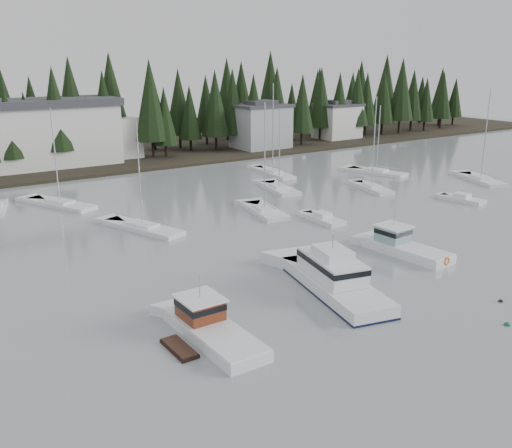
{
  "coord_description": "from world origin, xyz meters",
  "views": [
    {
      "loc": [
        -28.32,
        -15.33,
        18.07
      ],
      "look_at": [
        1.21,
        28.29,
        2.5
      ],
      "focal_mm": 40.0,
      "sensor_mm": 36.0,
      "label": 1
    }
  ],
  "objects_px": {
    "sailboat_4": "(264,212)",
    "sailboat_7": "(371,189)",
    "house_east_a": "(261,125)",
    "sailboat_5": "(480,181)",
    "runabout_2": "(462,200)",
    "lobster_boat_brown": "(209,330)",
    "sailboat_1": "(273,174)",
    "house_east_b": "(337,120)",
    "cabin_cruiser_center": "(334,281)",
    "sailboat_8": "(376,173)",
    "runabout_1": "(322,220)",
    "harbor_inn": "(53,133)",
    "lobster_boat_teal": "(403,248)",
    "sailboat_0": "(143,229)",
    "sailboat_6": "(60,205)",
    "sailboat_2": "(279,190)"
  },
  "relations": [
    {
      "from": "cabin_cruiser_center",
      "to": "sailboat_2",
      "type": "relative_size",
      "value": 1.1
    },
    {
      "from": "sailboat_8",
      "to": "runabout_2",
      "type": "xyz_separation_m",
      "value": [
        -3.95,
        -19.06,
        0.08
      ]
    },
    {
      "from": "harbor_inn",
      "to": "sailboat_6",
      "type": "distance_m",
      "value": 28.01
    },
    {
      "from": "sailboat_6",
      "to": "sailboat_0",
      "type": "bearing_deg",
      "value": 171.97
    },
    {
      "from": "harbor_inn",
      "to": "sailboat_0",
      "type": "xyz_separation_m",
      "value": [
        -2.48,
        -41.95,
        -5.72
      ]
    },
    {
      "from": "lobster_boat_teal",
      "to": "sailboat_1",
      "type": "relative_size",
      "value": 0.6
    },
    {
      "from": "cabin_cruiser_center",
      "to": "runabout_2",
      "type": "height_order",
      "value": "cabin_cruiser_center"
    },
    {
      "from": "sailboat_6",
      "to": "runabout_2",
      "type": "height_order",
      "value": "sailboat_6"
    },
    {
      "from": "sailboat_0",
      "to": "lobster_boat_teal",
      "type": "bearing_deg",
      "value": -160.5
    },
    {
      "from": "sailboat_7",
      "to": "runabout_2",
      "type": "distance_m",
      "value": 12.35
    },
    {
      "from": "sailboat_0",
      "to": "house_east_a",
      "type": "bearing_deg",
      "value": -67.74
    },
    {
      "from": "lobster_boat_brown",
      "to": "sailboat_4",
      "type": "height_order",
      "value": "sailboat_4"
    },
    {
      "from": "house_east_b",
      "to": "sailboat_1",
      "type": "xyz_separation_m",
      "value": [
        -34.21,
        -23.07,
        -4.32
      ]
    },
    {
      "from": "runabout_1",
      "to": "house_east_a",
      "type": "bearing_deg",
      "value": -25.48
    },
    {
      "from": "sailboat_4",
      "to": "sailboat_7",
      "type": "distance_m",
      "value": 19.65
    },
    {
      "from": "sailboat_4",
      "to": "cabin_cruiser_center",
      "type": "bearing_deg",
      "value": 169.99
    },
    {
      "from": "sailboat_5",
      "to": "runabout_2",
      "type": "distance_m",
      "value": 14.2
    },
    {
      "from": "sailboat_0",
      "to": "sailboat_7",
      "type": "bearing_deg",
      "value": -109.97
    },
    {
      "from": "cabin_cruiser_center",
      "to": "runabout_1",
      "type": "distance_m",
      "value": 20.2
    },
    {
      "from": "sailboat_4",
      "to": "runabout_2",
      "type": "distance_m",
      "value": 26.32
    },
    {
      "from": "lobster_boat_brown",
      "to": "sailboat_8",
      "type": "xyz_separation_m",
      "value": [
        49.53,
        33.21,
        -0.47
      ]
    },
    {
      "from": "cabin_cruiser_center",
      "to": "sailboat_1",
      "type": "height_order",
      "value": "sailboat_1"
    },
    {
      "from": "sailboat_7",
      "to": "house_east_a",
      "type": "bearing_deg",
      "value": 2.44
    },
    {
      "from": "house_east_b",
      "to": "lobster_boat_brown",
      "type": "bearing_deg",
      "value": -136.92
    },
    {
      "from": "lobster_boat_brown",
      "to": "sailboat_7",
      "type": "relative_size",
      "value": 0.69
    },
    {
      "from": "cabin_cruiser_center",
      "to": "sailboat_8",
      "type": "height_order",
      "value": "sailboat_8"
    },
    {
      "from": "lobster_boat_teal",
      "to": "runabout_1",
      "type": "distance_m",
      "value": 12.94
    },
    {
      "from": "runabout_1",
      "to": "sailboat_0",
      "type": "bearing_deg",
      "value": 67.04
    },
    {
      "from": "cabin_cruiser_center",
      "to": "sailboat_1",
      "type": "xyz_separation_m",
      "value": [
        23.25,
        40.73,
        -0.72
      ]
    },
    {
      "from": "cabin_cruiser_center",
      "to": "sailboat_8",
      "type": "relative_size",
      "value": 1.15
    },
    {
      "from": "runabout_2",
      "to": "sailboat_6",
      "type": "bearing_deg",
      "value": 49.19
    },
    {
      "from": "lobster_boat_brown",
      "to": "sailboat_1",
      "type": "relative_size",
      "value": 0.63
    },
    {
      "from": "sailboat_5",
      "to": "runabout_1",
      "type": "distance_m",
      "value": 33.93
    },
    {
      "from": "runabout_2",
      "to": "sailboat_8",
      "type": "bearing_deg",
      "value": -21.15
    },
    {
      "from": "sailboat_0",
      "to": "sailboat_1",
      "type": "bearing_deg",
      "value": -80.45
    },
    {
      "from": "cabin_cruiser_center",
      "to": "sailboat_5",
      "type": "height_order",
      "value": "sailboat_5"
    },
    {
      "from": "sailboat_4",
      "to": "runabout_2",
      "type": "xyz_separation_m",
      "value": [
        24.51,
        -9.59,
        0.06
      ]
    },
    {
      "from": "harbor_inn",
      "to": "lobster_boat_teal",
      "type": "bearing_deg",
      "value": -76.69
    },
    {
      "from": "sailboat_5",
      "to": "sailboat_6",
      "type": "relative_size",
      "value": 1.11
    },
    {
      "from": "sailboat_6",
      "to": "sailboat_8",
      "type": "distance_m",
      "value": 48.43
    },
    {
      "from": "sailboat_1",
      "to": "sailboat_6",
      "type": "distance_m",
      "value": 33.7
    },
    {
      "from": "house_east_b",
      "to": "runabout_1",
      "type": "height_order",
      "value": "house_east_b"
    },
    {
      "from": "sailboat_5",
      "to": "sailboat_7",
      "type": "relative_size",
      "value": 1.05
    },
    {
      "from": "house_east_a",
      "to": "sailboat_7",
      "type": "bearing_deg",
      "value": -100.5
    },
    {
      "from": "cabin_cruiser_center",
      "to": "sailboat_0",
      "type": "relative_size",
      "value": 1.06
    },
    {
      "from": "harbor_inn",
      "to": "sailboat_5",
      "type": "xyz_separation_m",
      "value": [
        49.68,
        -47.07,
        -5.7
      ]
    },
    {
      "from": "sailboat_4",
      "to": "sailboat_8",
      "type": "xyz_separation_m",
      "value": [
        28.46,
        9.47,
        -0.02
      ]
    },
    {
      "from": "house_east_a",
      "to": "sailboat_7",
      "type": "distance_m",
      "value": 38.56
    },
    {
      "from": "house_east_a",
      "to": "sailboat_7",
      "type": "height_order",
      "value": "sailboat_7"
    },
    {
      "from": "lobster_boat_brown",
      "to": "sailboat_6",
      "type": "relative_size",
      "value": 0.73
    }
  ]
}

